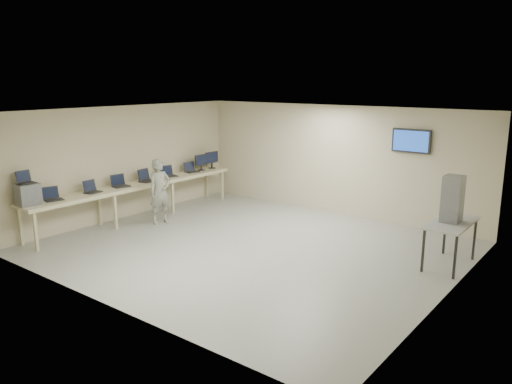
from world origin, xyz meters
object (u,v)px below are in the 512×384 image
Objects in this scene: equipment_box at (28,194)px; soldier at (160,191)px; workbench at (137,187)px; side_table at (451,226)px.

soldier is at bearing 77.98° from equipment_box.
soldier is at bearing 5.24° from workbench.
equipment_box is at bearing 173.26° from soldier.
workbench is at bearing -168.42° from side_table.
workbench reaches higher than side_table.
side_table is (7.25, 4.22, -0.34)m from equipment_box.
soldier reaches higher than workbench.
equipment_box is 0.31× the size of side_table.
equipment_box is 8.40m from side_table.
side_table is at bearing 11.58° from workbench.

